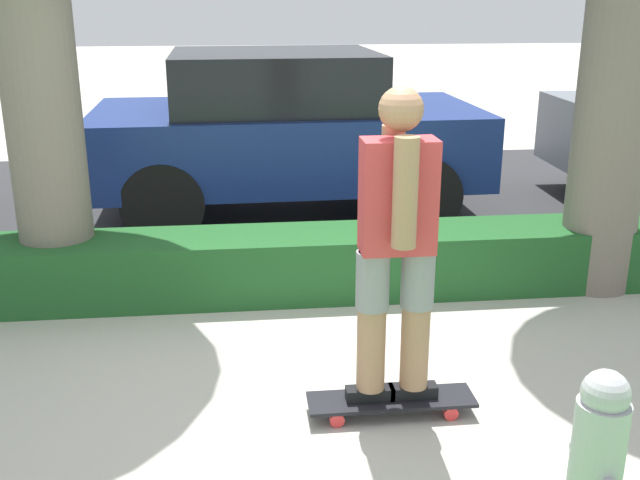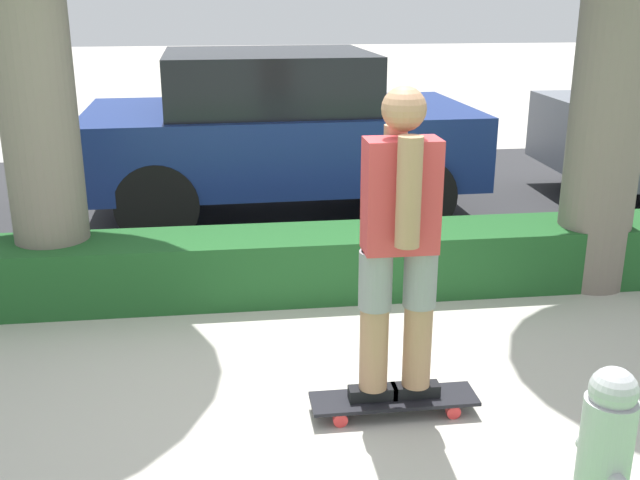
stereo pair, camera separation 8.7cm
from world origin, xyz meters
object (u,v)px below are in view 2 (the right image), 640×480
(skateboard, at_px, (394,400))
(fire_hydrant, at_px, (603,466))
(skater_person, at_px, (399,242))
(parked_car_middle, at_px, (278,130))

(skateboard, xyz_separation_m, fire_hydrant, (0.55, -1.17, 0.35))
(skater_person, bearing_deg, fire_hydrant, -64.80)
(skateboard, bearing_deg, parked_car_middle, 94.41)
(skater_person, bearing_deg, parked_car_middle, 94.41)
(skateboard, xyz_separation_m, parked_car_middle, (-0.31, 4.02, 0.78))
(skater_person, xyz_separation_m, fire_hydrant, (0.55, -1.17, -0.56))
(skater_person, relative_size, fire_hydrant, 1.95)
(skateboard, distance_m, fire_hydrant, 1.34)
(skater_person, bearing_deg, skateboard, 90.00)
(skateboard, relative_size, parked_car_middle, 0.23)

